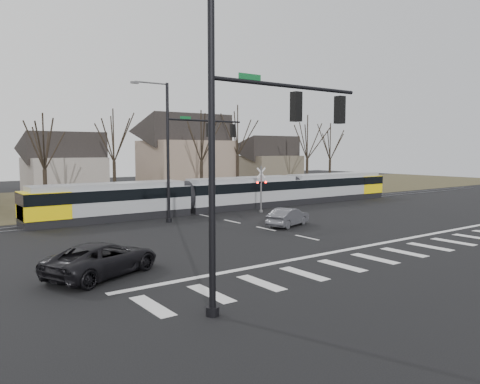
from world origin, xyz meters
TOP-DOWN VIEW (x-y plane):
  - ground at (0.00, 0.00)m, footprint 140.00×140.00m
  - grass_verge at (0.00, 32.00)m, footprint 140.00×28.00m
  - crosswalk at (0.00, -4.00)m, footprint 27.00×2.60m
  - stop_line at (0.00, -1.80)m, footprint 28.00×0.35m
  - lane_dashes at (0.00, 16.00)m, footprint 0.18×30.00m
  - rail_pair at (0.00, 15.80)m, footprint 90.00×1.52m
  - tram at (5.28, 16.00)m, footprint 37.50×2.78m
  - sedan at (1.98, 5.94)m, footprint 3.90×4.83m
  - suv at (-13.16, 0.87)m, footprint 6.38×7.07m
  - signal_pole_near_left at (-10.41, -6.00)m, footprint 9.28×0.44m
  - signal_pole_far at (-2.41, 12.50)m, footprint 9.28×0.44m
  - rail_crossing_signal at (5.00, 12.79)m, footprint 1.08×0.36m
  - tree_row at (2.00, 26.00)m, footprint 59.20×7.20m
  - house_b at (-5.00, 36.00)m, footprint 8.64×7.56m
  - house_c at (9.00, 33.00)m, footprint 10.80×8.64m
  - house_d at (24.00, 35.00)m, footprint 8.64×7.56m

SIDE VIEW (x-z plane):
  - ground at x=0.00m, z-range 0.00..0.00m
  - grass_verge at x=0.00m, z-range 0.00..0.01m
  - crosswalk at x=0.00m, z-range 0.00..0.01m
  - stop_line at x=0.00m, z-range 0.00..0.01m
  - lane_dashes at x=0.00m, z-range 0.00..0.01m
  - rail_pair at x=0.00m, z-range 0.00..0.06m
  - sedan at x=1.98m, z-range 0.00..1.30m
  - suv at x=-13.16m, z-range 0.00..1.46m
  - tram at x=5.28m, z-range 0.13..2.97m
  - rail_crossing_signal at x=5.00m, z-range -0.11..3.89m
  - house_b at x=-5.00m, z-range 0.14..7.79m
  - house_d at x=24.00m, z-range 0.14..7.79m
  - tree_row at x=2.00m, z-range 0.00..10.00m
  - house_c at x=9.00m, z-range 0.18..10.28m
  - signal_pole_near_left at x=-10.41m, z-range 0.60..10.80m
  - signal_pole_far at x=-2.41m, z-range 0.60..10.80m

